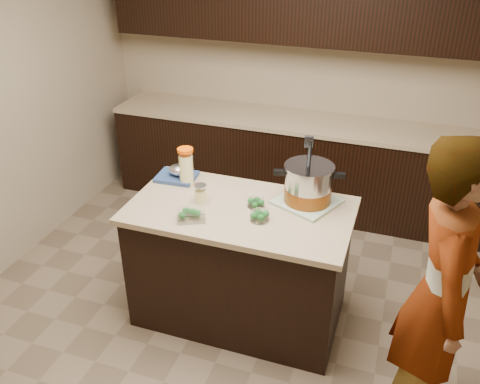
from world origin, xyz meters
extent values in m
plane|color=brown|center=(0.00, 0.00, 0.00)|extent=(4.00, 4.00, 0.00)
cube|color=tan|center=(0.00, 2.00, 1.35)|extent=(4.00, 0.04, 2.70)
cube|color=black|center=(0.00, 1.70, 0.43)|extent=(3.60, 0.60, 0.86)
cube|color=tan|center=(0.00, 1.70, 0.88)|extent=(3.60, 0.63, 0.04)
cube|color=black|center=(0.00, 0.00, 0.43)|extent=(1.40, 0.75, 0.86)
cube|color=tan|center=(0.00, 0.00, 0.88)|extent=(1.46, 0.81, 0.04)
cube|color=#5A855B|center=(0.40, 0.21, 0.91)|extent=(0.48, 0.48, 0.02)
cylinder|color=#B7B7BC|center=(0.40, 0.21, 1.04)|extent=(0.36, 0.36, 0.24)
cylinder|color=brown|center=(0.40, 0.21, 0.97)|extent=(0.37, 0.37, 0.10)
cylinder|color=#B7B7BC|center=(0.40, 0.21, 1.17)|extent=(0.39, 0.39, 0.02)
cube|color=black|center=(0.21, 0.17, 1.12)|extent=(0.08, 0.05, 0.03)
cube|color=black|center=(0.58, 0.25, 1.12)|extent=(0.08, 0.05, 0.03)
cylinder|color=black|center=(0.40, 0.18, 1.24)|extent=(0.05, 0.13, 0.29)
cylinder|color=#F0E392|center=(-0.47, 0.20, 1.01)|extent=(0.11, 0.11, 0.22)
cylinder|color=white|center=(-0.47, 0.20, 1.02)|extent=(0.13, 0.13, 0.25)
cylinder|color=#ED5105|center=(-0.47, 0.20, 1.16)|extent=(0.13, 0.13, 0.02)
cylinder|color=#F0E392|center=(-0.27, -0.01, 0.94)|extent=(0.09, 0.09, 0.09)
cylinder|color=white|center=(-0.27, -0.01, 0.96)|extent=(0.11, 0.11, 0.12)
cylinder|color=silver|center=(-0.27, -0.01, 1.03)|extent=(0.11, 0.11, 0.02)
cylinder|color=silver|center=(0.09, 0.06, 0.93)|extent=(0.13, 0.13, 0.05)
cylinder|color=silver|center=(0.16, -0.10, 0.93)|extent=(0.14, 0.14, 0.06)
cube|color=silver|center=(-0.25, -0.23, 0.93)|extent=(0.21, 0.19, 0.06)
cube|color=navy|center=(-0.57, 0.25, 0.91)|extent=(0.29, 0.24, 0.03)
ellipsoid|color=silver|center=(-0.55, 0.25, 0.97)|extent=(0.14, 0.12, 0.08)
imported|color=gray|center=(1.24, -0.45, 0.88)|extent=(0.44, 0.65, 1.76)
camera|label=1|loc=(0.93, -2.68, 2.60)|focal=38.00mm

